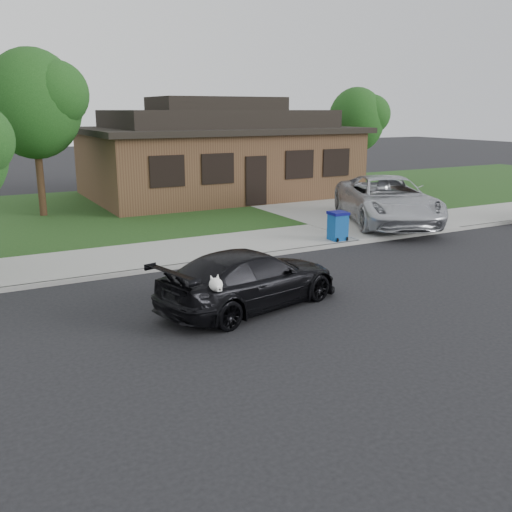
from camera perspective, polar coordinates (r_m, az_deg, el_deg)
ground at (r=13.76m, az=7.00°, el=-3.42°), size 120.00×120.00×0.00m
sidewalk at (r=17.90m, az=-2.21°, el=1.06°), size 60.00×3.00×0.12m
curb at (r=16.60m, az=0.07°, el=0.01°), size 60.00×0.12×0.12m
lawn at (r=25.20m, az=-10.27°, el=4.76°), size 60.00×13.00×0.13m
driveway at (r=25.09m, az=5.12°, el=4.90°), size 4.50×13.00×0.14m
sedan at (r=12.35m, az=-0.62°, el=-2.31°), size 4.68×2.82×1.27m
minivan at (r=21.55m, az=12.97°, el=5.49°), size 5.00×6.69×1.69m
recycling_bin at (r=18.49m, az=8.18°, el=3.02°), size 0.58×0.61×0.92m
house at (r=28.24m, az=-3.91°, el=10.21°), size 12.60×8.60×4.65m
tree_0 at (r=23.77m, az=-20.94°, el=14.20°), size 3.78×3.60×6.34m
tree_1 at (r=31.91m, az=10.31°, el=13.33°), size 3.15×3.00×5.25m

